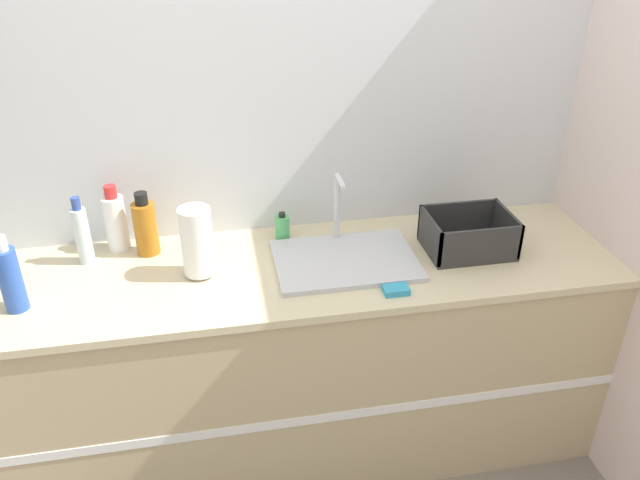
# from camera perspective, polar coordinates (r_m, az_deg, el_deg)

# --- Properties ---
(wall_back) EXTENTS (4.82, 0.06, 2.60)m
(wall_back) POSITION_cam_1_polar(r_m,az_deg,el_deg) (2.52, -3.18, 9.22)
(wall_back) COLOR silver
(wall_back) RESTS_ON ground_plane
(wall_right) EXTENTS (0.06, 2.65, 2.60)m
(wall_right) POSITION_cam_1_polar(r_m,az_deg,el_deg) (2.66, 25.75, 7.43)
(wall_right) COLOR silver
(wall_right) RESTS_ON ground_plane
(counter_cabinet) EXTENTS (2.45, 0.67, 0.92)m
(counter_cabinet) POSITION_cam_1_polar(r_m,az_deg,el_deg) (2.64, -1.61, -10.85)
(counter_cabinet) COLOR tan
(counter_cabinet) RESTS_ON ground_plane
(sink) EXTENTS (0.54, 0.38, 0.30)m
(sink) POSITION_cam_1_polar(r_m,az_deg,el_deg) (2.38, 2.31, -1.60)
(sink) COLOR silver
(sink) RESTS_ON counter_cabinet
(paper_towel_roll) EXTENTS (0.12, 0.12, 0.27)m
(paper_towel_roll) POSITION_cam_1_polar(r_m,az_deg,el_deg) (2.29, -11.19, -0.18)
(paper_towel_roll) COLOR #4C4C51
(paper_towel_roll) RESTS_ON counter_cabinet
(dish_rack) EXTENTS (0.33, 0.25, 0.15)m
(dish_rack) POSITION_cam_1_polar(r_m,az_deg,el_deg) (2.51, 13.37, 0.26)
(dish_rack) COLOR #2D2D2D
(dish_rack) RESTS_ON counter_cabinet
(bottle_amber) EXTENTS (0.09, 0.09, 0.26)m
(bottle_amber) POSITION_cam_1_polar(r_m,az_deg,el_deg) (2.49, -15.67, 1.17)
(bottle_amber) COLOR #B26B19
(bottle_amber) RESTS_ON counter_cabinet
(bottle_clear) EXTENTS (0.06, 0.06, 0.27)m
(bottle_clear) POSITION_cam_1_polar(r_m,az_deg,el_deg) (2.50, -20.91, 0.52)
(bottle_clear) COLOR silver
(bottle_clear) RESTS_ON counter_cabinet
(bottle_white_spray) EXTENTS (0.09, 0.09, 0.27)m
(bottle_white_spray) POSITION_cam_1_polar(r_m,az_deg,el_deg) (2.54, -18.18, 1.61)
(bottle_white_spray) COLOR white
(bottle_white_spray) RESTS_ON counter_cabinet
(bottle_blue) EXTENTS (0.08, 0.08, 0.28)m
(bottle_blue) POSITION_cam_1_polar(r_m,az_deg,el_deg) (2.31, -26.48, -3.12)
(bottle_blue) COLOR #2D56B7
(bottle_blue) RESTS_ON counter_cabinet
(soap_dispenser) EXTENTS (0.06, 0.06, 0.12)m
(soap_dispenser) POSITION_cam_1_polar(r_m,az_deg,el_deg) (2.52, -3.46, 1.16)
(soap_dispenser) COLOR #4CB266
(soap_dispenser) RESTS_ON counter_cabinet
(sponge) EXTENTS (0.09, 0.06, 0.02)m
(sponge) POSITION_cam_1_polar(r_m,az_deg,el_deg) (2.22, 6.96, -4.54)
(sponge) COLOR #3399BF
(sponge) RESTS_ON counter_cabinet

